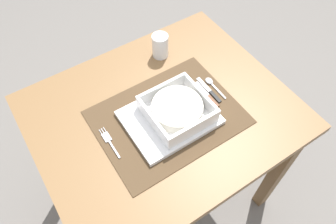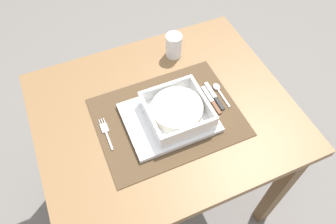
{
  "view_description": "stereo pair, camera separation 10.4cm",
  "coord_description": "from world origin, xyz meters",
  "px_view_note": "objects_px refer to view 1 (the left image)",
  "views": [
    {
      "loc": [
        -0.33,
        -0.53,
        1.6
      ],
      "look_at": [
        0.0,
        -0.03,
        0.75
      ],
      "focal_mm": 34.25,
      "sensor_mm": 36.0,
      "label": 1
    },
    {
      "loc": [
        -0.24,
        -0.58,
        1.6
      ],
      "look_at": [
        0.0,
        -0.03,
        0.75
      ],
      "focal_mm": 34.25,
      "sensor_mm": 36.0,
      "label": 2
    }
  ],
  "objects_px": {
    "porridge_bowl": "(177,110)",
    "spoon": "(211,83)",
    "drinking_glass": "(160,47)",
    "bread_knife": "(208,95)",
    "dining_table": "(163,129)",
    "fork": "(109,141)",
    "butter_knife": "(210,91)"
  },
  "relations": [
    {
      "from": "porridge_bowl",
      "to": "spoon",
      "type": "xyz_separation_m",
      "value": [
        0.18,
        0.05,
        -0.04
      ]
    },
    {
      "from": "fork",
      "to": "bread_knife",
      "type": "bearing_deg",
      "value": -6.54
    },
    {
      "from": "butter_knife",
      "to": "drinking_glass",
      "type": "distance_m",
      "value": 0.26
    },
    {
      "from": "porridge_bowl",
      "to": "spoon",
      "type": "height_order",
      "value": "porridge_bowl"
    },
    {
      "from": "bread_knife",
      "to": "porridge_bowl",
      "type": "bearing_deg",
      "value": -171.34
    },
    {
      "from": "spoon",
      "to": "butter_knife",
      "type": "height_order",
      "value": "spoon"
    },
    {
      "from": "fork",
      "to": "drinking_glass",
      "type": "relative_size",
      "value": 1.36
    },
    {
      "from": "butter_knife",
      "to": "dining_table",
      "type": "bearing_deg",
      "value": 171.43
    },
    {
      "from": "porridge_bowl",
      "to": "drinking_glass",
      "type": "relative_size",
      "value": 2.08
    },
    {
      "from": "drinking_glass",
      "to": "spoon",
      "type": "bearing_deg",
      "value": -72.45
    },
    {
      "from": "porridge_bowl",
      "to": "bread_knife",
      "type": "distance_m",
      "value": 0.15
    },
    {
      "from": "porridge_bowl",
      "to": "drinking_glass",
      "type": "height_order",
      "value": "drinking_glass"
    },
    {
      "from": "porridge_bowl",
      "to": "bread_knife",
      "type": "bearing_deg",
      "value": 5.46
    },
    {
      "from": "fork",
      "to": "bread_knife",
      "type": "xyz_separation_m",
      "value": [
        0.37,
        -0.03,
        0.0
      ]
    },
    {
      "from": "butter_knife",
      "to": "bread_knife",
      "type": "xyz_separation_m",
      "value": [
        -0.02,
        -0.01,
        0.0
      ]
    },
    {
      "from": "bread_knife",
      "to": "drinking_glass",
      "type": "bearing_deg",
      "value": 99.36
    },
    {
      "from": "dining_table",
      "to": "porridge_bowl",
      "type": "bearing_deg",
      "value": -62.27
    },
    {
      "from": "fork",
      "to": "spoon",
      "type": "bearing_deg",
      "value": -0.78
    },
    {
      "from": "dining_table",
      "to": "fork",
      "type": "bearing_deg",
      "value": -178.15
    },
    {
      "from": "dining_table",
      "to": "butter_knife",
      "type": "height_order",
      "value": "butter_knife"
    },
    {
      "from": "spoon",
      "to": "bread_knife",
      "type": "relative_size",
      "value": 0.83
    },
    {
      "from": "drinking_glass",
      "to": "bread_knife",
      "type": "bearing_deg",
      "value": -83.84
    },
    {
      "from": "porridge_bowl",
      "to": "bread_knife",
      "type": "relative_size",
      "value": 1.47
    },
    {
      "from": "dining_table",
      "to": "fork",
      "type": "height_order",
      "value": "fork"
    },
    {
      "from": "dining_table",
      "to": "drinking_glass",
      "type": "xyz_separation_m",
      "value": [
        0.14,
        0.23,
        0.16
      ]
    },
    {
      "from": "dining_table",
      "to": "bread_knife",
      "type": "height_order",
      "value": "bread_knife"
    },
    {
      "from": "bread_knife",
      "to": "drinking_glass",
      "type": "distance_m",
      "value": 0.27
    },
    {
      "from": "butter_knife",
      "to": "drinking_glass",
      "type": "xyz_separation_m",
      "value": [
        -0.05,
        0.25,
        0.04
      ]
    },
    {
      "from": "fork",
      "to": "drinking_glass",
      "type": "height_order",
      "value": "drinking_glass"
    },
    {
      "from": "spoon",
      "to": "butter_knife",
      "type": "xyz_separation_m",
      "value": [
        -0.03,
        -0.03,
        -0.0
      ]
    },
    {
      "from": "bread_knife",
      "to": "drinking_glass",
      "type": "xyz_separation_m",
      "value": [
        -0.03,
        0.26,
        0.04
      ]
    },
    {
      "from": "butter_knife",
      "to": "bread_knife",
      "type": "relative_size",
      "value": 0.99
    }
  ]
}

